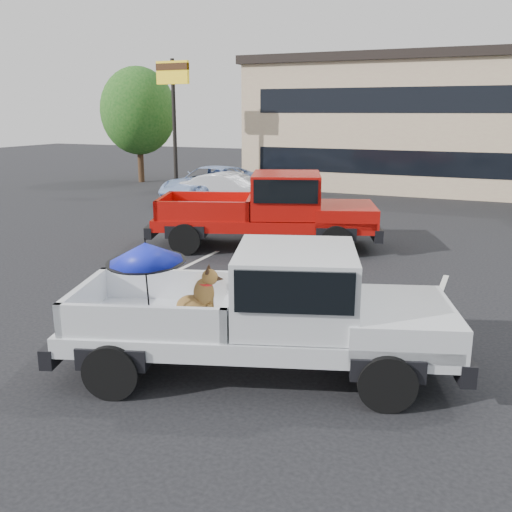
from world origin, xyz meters
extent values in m
plane|color=black|center=(0.00, 0.00, 0.00)|extent=(90.00, 90.00, 0.00)
cube|color=silver|center=(-3.00, 2.00, 0.00)|extent=(0.12, 5.00, 0.01)
cube|color=silver|center=(3.00, 2.00, 0.00)|extent=(0.12, 5.00, 0.01)
cube|color=tan|center=(2.00, 21.00, 3.00)|extent=(20.00, 8.00, 6.00)
cube|color=black|center=(2.00, 21.00, 6.10)|extent=(20.40, 8.40, 0.40)
cube|color=black|center=(2.00, 17.02, 1.50)|extent=(18.00, 0.08, 1.10)
cube|color=black|center=(2.00, 17.02, 4.20)|extent=(18.00, 0.08, 1.10)
cylinder|color=black|center=(-10.00, 14.00, 3.00)|extent=(0.18, 0.18, 6.00)
cube|color=yellow|center=(-10.00, 14.00, 5.40)|extent=(1.60, 0.18, 1.00)
cube|color=#381E0C|center=(-10.00, 14.00, 5.65)|extent=(1.60, 0.22, 0.30)
cylinder|color=#332114|center=(-14.00, 17.00, 1.21)|extent=(0.32, 0.32, 2.42)
ellipsoid|color=#154C16|center=(-14.00, 17.00, 3.74)|extent=(3.96, 3.96, 4.55)
cylinder|color=black|center=(-0.55, -3.37, 0.38)|extent=(0.81, 0.50, 0.76)
cylinder|color=black|center=(-1.12, -1.62, 0.38)|extent=(0.81, 0.50, 0.76)
cylinder|color=black|center=(2.87, -2.25, 0.38)|extent=(0.81, 0.50, 0.76)
cylinder|color=black|center=(2.30, -0.50, 0.38)|extent=(0.81, 0.50, 0.76)
cube|color=white|center=(0.92, -1.92, 0.67)|extent=(5.72, 3.50, 0.28)
cube|color=white|center=(2.82, -1.30, 0.88)|extent=(2.02, 2.29, 0.46)
cube|color=black|center=(3.54, -1.07, 0.50)|extent=(0.80, 1.93, 0.30)
cube|color=black|center=(-1.69, -2.77, 0.50)|extent=(0.78, 1.92, 0.28)
cube|color=white|center=(1.44, -1.75, 1.35)|extent=(2.14, 2.26, 1.05)
cube|color=black|center=(1.44, -1.75, 1.55)|extent=(2.03, 2.31, 0.55)
cube|color=black|center=(-0.46, -2.37, 0.73)|extent=(2.76, 2.46, 0.10)
cube|color=white|center=(-0.73, -1.54, 1.03)|extent=(2.22, 0.81, 0.50)
cube|color=white|center=(-0.19, -3.20, 1.03)|extent=(2.22, 0.81, 0.50)
cube|color=white|center=(-1.50, -2.71, 1.03)|extent=(0.67, 1.78, 0.50)
cube|color=white|center=(0.59, -2.03, 1.03)|extent=(0.67, 1.78, 0.50)
ellipsoid|color=brown|center=(-0.04, -2.09, 0.95)|extent=(0.60, 0.55, 0.33)
cylinder|color=brown|center=(0.24, -2.09, 0.90)|extent=(0.07, 0.07, 0.25)
cylinder|color=brown|center=(0.19, -1.93, 0.90)|extent=(0.07, 0.07, 0.25)
ellipsoid|color=brown|center=(0.13, -2.04, 1.15)|extent=(0.39, 0.36, 0.45)
cylinder|color=red|center=(0.15, -2.03, 1.30)|extent=(0.22, 0.22, 0.04)
sphere|color=brown|center=(0.22, -2.01, 1.40)|extent=(0.24, 0.24, 0.24)
cone|color=black|center=(0.34, -1.97, 1.38)|extent=(0.19, 0.16, 0.11)
cone|color=black|center=(0.22, -2.07, 1.52)|extent=(0.08, 0.08, 0.12)
cone|color=black|center=(0.18, -1.95, 1.52)|extent=(0.08, 0.08, 0.12)
cylinder|color=brown|center=(-0.21, -2.15, 0.84)|extent=(0.29, 0.05, 0.10)
cylinder|color=black|center=(-0.43, -2.64, 1.31)|extent=(0.02, 0.10, 1.05)
cone|color=#1622C5|center=(-0.43, -2.64, 1.85)|extent=(1.10, 1.12, 0.36)
cylinder|color=black|center=(-0.43, -2.64, 2.01)|extent=(0.02, 0.02, 0.10)
cylinder|color=black|center=(-0.43, -2.64, 1.72)|extent=(1.10, 1.10, 0.09)
cylinder|color=black|center=(-3.63, 3.85, 0.42)|extent=(0.90, 0.57, 0.84)
cylinder|color=black|center=(-4.32, 5.78, 0.42)|extent=(0.90, 0.57, 0.84)
cylinder|color=black|center=(0.13, 5.19, 0.42)|extent=(0.90, 0.57, 0.84)
cylinder|color=black|center=(-0.55, 7.11, 0.42)|extent=(0.90, 0.57, 0.84)
cube|color=#B00E09|center=(-2.04, 5.50, 0.74)|extent=(6.35, 4.01, 0.31)
cube|color=#B00E09|center=(0.05, 6.24, 0.98)|extent=(2.28, 2.56, 0.51)
cube|color=black|center=(0.84, 6.52, 0.55)|extent=(0.94, 2.12, 0.33)
cube|color=black|center=(-4.92, 4.48, 0.55)|extent=(0.92, 2.12, 0.31)
cube|color=#B00E09|center=(-1.46, 5.71, 1.50)|extent=(2.41, 2.54, 1.17)
cube|color=black|center=(-1.46, 5.71, 1.72)|extent=(2.29, 2.59, 0.61)
cube|color=black|center=(-3.56, 4.96, 0.81)|extent=(3.09, 2.78, 0.11)
cube|color=#B00E09|center=(-3.88, 5.87, 1.14)|extent=(2.44, 0.96, 0.55)
cube|color=#B00E09|center=(-3.23, 4.05, 1.14)|extent=(2.44, 0.96, 0.55)
cube|color=#B00E09|center=(-4.71, 4.56, 1.14)|extent=(0.79, 1.96, 0.55)
cube|color=#B00E09|center=(-2.41, 5.37, 1.14)|extent=(0.79, 1.96, 0.55)
imported|color=#B4B6BB|center=(-5.82, 11.28, 0.68)|extent=(4.22, 1.81, 1.35)
imported|color=#92ACDA|center=(-7.40, 12.60, 0.72)|extent=(3.19, 5.51, 1.44)
camera|label=1|loc=(3.96, -9.02, 3.73)|focal=40.00mm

